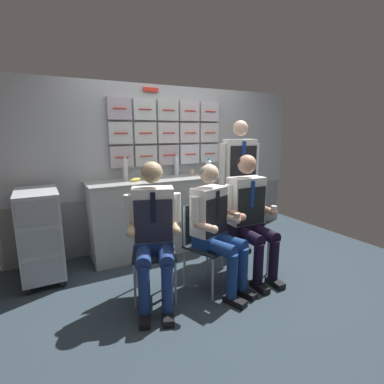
{
  "coord_description": "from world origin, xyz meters",
  "views": [
    {
      "loc": [
        -1.62,
        -2.34,
        1.56
      ],
      "look_at": [
        -0.14,
        0.42,
        0.9
      ],
      "focal_mm": 27.14,
      "sensor_mm": 36.0,
      "label": 1
    }
  ],
  "objects_px": {
    "crew_member_left": "(154,227)",
    "crew_member_standing": "(239,176)",
    "folding_chair_right": "(241,224)",
    "sparkling_bottle_green": "(125,169)",
    "snack_banana": "(136,180)",
    "service_trolley": "(40,233)",
    "crew_member_right": "(250,210)",
    "folding_chair_left": "(154,241)",
    "crew_member_center": "(216,223)",
    "folding_chair_center": "(203,236)",
    "paper_cup_tan": "(192,172)"
  },
  "relations": [
    {
      "from": "crew_member_left",
      "to": "crew_member_standing",
      "type": "bearing_deg",
      "value": 22.54
    },
    {
      "from": "crew_member_left",
      "to": "folding_chair_right",
      "type": "relative_size",
      "value": 1.53
    },
    {
      "from": "sparkling_bottle_green",
      "to": "snack_banana",
      "type": "bearing_deg",
      "value": -59.89
    },
    {
      "from": "service_trolley",
      "to": "crew_member_right",
      "type": "distance_m",
      "value": 2.22
    },
    {
      "from": "folding_chair_left",
      "to": "crew_member_center",
      "type": "bearing_deg",
      "value": -25.47
    },
    {
      "from": "crew_member_standing",
      "to": "sparkling_bottle_green",
      "type": "bearing_deg",
      "value": 154.45
    },
    {
      "from": "folding_chair_left",
      "to": "crew_member_right",
      "type": "bearing_deg",
      "value": -8.5
    },
    {
      "from": "snack_banana",
      "to": "folding_chair_center",
      "type": "bearing_deg",
      "value": -69.89
    },
    {
      "from": "service_trolley",
      "to": "crew_member_left",
      "type": "height_order",
      "value": "crew_member_left"
    },
    {
      "from": "service_trolley",
      "to": "folding_chair_right",
      "type": "relative_size",
      "value": 1.14
    },
    {
      "from": "sparkling_bottle_green",
      "to": "snack_banana",
      "type": "relative_size",
      "value": 1.7
    },
    {
      "from": "crew_member_standing",
      "to": "snack_banana",
      "type": "height_order",
      "value": "crew_member_standing"
    },
    {
      "from": "paper_cup_tan",
      "to": "snack_banana",
      "type": "relative_size",
      "value": 0.43
    },
    {
      "from": "folding_chair_left",
      "to": "crew_member_standing",
      "type": "bearing_deg",
      "value": 17.67
    },
    {
      "from": "crew_member_right",
      "to": "sparkling_bottle_green",
      "type": "xyz_separation_m",
      "value": [
        -1.0,
        1.19,
        0.37
      ]
    },
    {
      "from": "crew_member_right",
      "to": "crew_member_standing",
      "type": "xyz_separation_m",
      "value": [
        0.28,
        0.57,
        0.27
      ]
    },
    {
      "from": "crew_member_center",
      "to": "sparkling_bottle_green",
      "type": "relative_size",
      "value": 4.28
    },
    {
      "from": "folding_chair_center",
      "to": "snack_banana",
      "type": "relative_size",
      "value": 4.93
    },
    {
      "from": "service_trolley",
      "to": "snack_banana",
      "type": "distance_m",
      "value": 1.18
    },
    {
      "from": "crew_member_center",
      "to": "snack_banana",
      "type": "relative_size",
      "value": 7.29
    },
    {
      "from": "folding_chair_center",
      "to": "crew_member_left",
      "type": "bearing_deg",
      "value": -175.28
    },
    {
      "from": "folding_chair_right",
      "to": "sparkling_bottle_green",
      "type": "distance_m",
      "value": 1.55
    },
    {
      "from": "crew_member_left",
      "to": "sparkling_bottle_green",
      "type": "xyz_separation_m",
      "value": [
        0.09,
        1.18,
        0.38
      ]
    },
    {
      "from": "service_trolley",
      "to": "folding_chair_right",
      "type": "height_order",
      "value": "service_trolley"
    },
    {
      "from": "crew_member_left",
      "to": "paper_cup_tan",
      "type": "distance_m",
      "value": 1.59
    },
    {
      "from": "folding_chair_right",
      "to": "paper_cup_tan",
      "type": "xyz_separation_m",
      "value": [
        -0.07,
        1.03,
        0.47
      ]
    },
    {
      "from": "sparkling_bottle_green",
      "to": "crew_member_center",
      "type": "bearing_deg",
      "value": -68.69
    },
    {
      "from": "crew_member_center",
      "to": "sparkling_bottle_green",
      "type": "distance_m",
      "value": 1.44
    },
    {
      "from": "crew_member_left",
      "to": "folding_chair_center",
      "type": "bearing_deg",
      "value": 4.72
    },
    {
      "from": "folding_chair_center",
      "to": "snack_banana",
      "type": "height_order",
      "value": "snack_banana"
    },
    {
      "from": "snack_banana",
      "to": "service_trolley",
      "type": "bearing_deg",
      "value": -174.84
    },
    {
      "from": "folding_chair_left",
      "to": "crew_member_right",
      "type": "xyz_separation_m",
      "value": [
        1.04,
        -0.16,
        0.21
      ]
    },
    {
      "from": "crew_member_standing",
      "to": "paper_cup_tan",
      "type": "height_order",
      "value": "crew_member_standing"
    },
    {
      "from": "folding_chair_left",
      "to": "folding_chair_right",
      "type": "relative_size",
      "value": 1.0
    },
    {
      "from": "crew_member_center",
      "to": "crew_member_right",
      "type": "xyz_separation_m",
      "value": [
        0.5,
        0.1,
        0.04
      ]
    },
    {
      "from": "folding_chair_left",
      "to": "crew_member_center",
      "type": "relative_size",
      "value": 0.68
    },
    {
      "from": "folding_chair_right",
      "to": "snack_banana",
      "type": "distance_m",
      "value": 1.36
    },
    {
      "from": "crew_member_left",
      "to": "folding_chair_right",
      "type": "height_order",
      "value": "crew_member_left"
    },
    {
      "from": "paper_cup_tan",
      "to": "snack_banana",
      "type": "xyz_separation_m",
      "value": [
        -0.85,
        -0.15,
        -0.02
      ]
    },
    {
      "from": "paper_cup_tan",
      "to": "crew_member_left",
      "type": "bearing_deg",
      "value": -130.93
    },
    {
      "from": "service_trolley",
      "to": "crew_member_center",
      "type": "relative_size",
      "value": 0.77
    },
    {
      "from": "folding_chair_center",
      "to": "paper_cup_tan",
      "type": "relative_size",
      "value": 11.55
    },
    {
      "from": "crew_member_standing",
      "to": "crew_member_right",
      "type": "bearing_deg",
      "value": -115.96
    },
    {
      "from": "folding_chair_center",
      "to": "sparkling_bottle_green",
      "type": "xyz_separation_m",
      "value": [
        -0.45,
        1.14,
        0.58
      ]
    },
    {
      "from": "crew_member_center",
      "to": "crew_member_standing",
      "type": "xyz_separation_m",
      "value": [
        0.78,
        0.68,
        0.32
      ]
    },
    {
      "from": "crew_member_left",
      "to": "paper_cup_tan",
      "type": "relative_size",
      "value": 17.65
    },
    {
      "from": "folding_chair_right",
      "to": "crew_member_right",
      "type": "distance_m",
      "value": 0.26
    },
    {
      "from": "crew_member_standing",
      "to": "paper_cup_tan",
      "type": "distance_m",
      "value": 0.7
    },
    {
      "from": "crew_member_center",
      "to": "sparkling_bottle_green",
      "type": "bearing_deg",
      "value": 111.31
    },
    {
      "from": "crew_member_left",
      "to": "crew_member_standing",
      "type": "height_order",
      "value": "crew_member_standing"
    }
  ]
}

